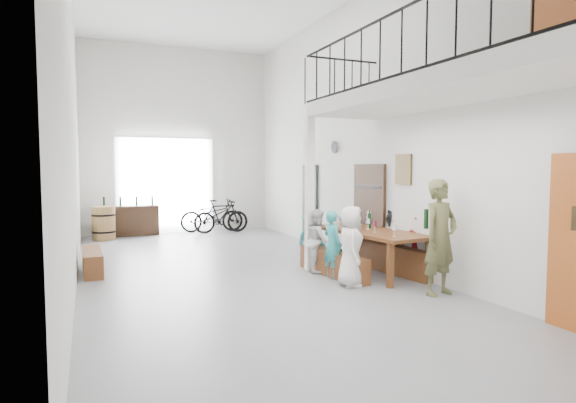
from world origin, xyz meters
name	(u,v)px	position (x,y,z in m)	size (l,w,h in m)	color
floor	(236,271)	(0.00, 0.00, 0.00)	(12.00, 12.00, 0.00)	slate
room_walls	(235,79)	(0.00, 0.00, 3.55)	(12.00, 12.00, 12.00)	silver
gateway_portal	(166,186)	(-0.40, 5.94, 1.40)	(2.80, 0.08, 2.80)	white
right_wall_decor	(419,179)	(2.70, -1.87, 1.74)	(0.07, 8.28, 5.07)	#9B4618
balcony	(436,93)	(1.98, -3.13, 2.96)	(1.52, 5.62, 4.00)	white
tasting_table	(369,235)	(2.20, -1.12, 0.71)	(1.27, 2.55, 0.79)	brown
bench_inner	(333,264)	(1.47, -1.06, 0.21)	(0.30, 1.87, 0.43)	brown
bench_wall	(386,257)	(2.57, -1.12, 0.26)	(0.29, 2.26, 0.52)	brown
tableware	(355,221)	(2.09, -0.79, 0.93)	(0.53, 1.78, 0.35)	black
side_bench	(92,261)	(-2.50, 0.85, 0.21)	(0.32, 1.47, 0.41)	brown
oak_barrel	(104,223)	(-2.17, 5.10, 0.45)	(0.61, 0.61, 0.90)	olive
serving_counter	(129,221)	(-1.48, 5.65, 0.42)	(1.60, 0.44, 0.84)	#311C12
counter_bottles	(129,201)	(-1.48, 5.66, 0.98)	(1.36, 0.10, 0.28)	black
guest_left_a	(351,246)	(1.37, -1.87, 0.66)	(0.64, 0.42, 1.31)	silver
guest_left_b	(332,244)	(1.38, -1.23, 0.59)	(0.43, 0.28, 1.18)	teal
guest_left_c	(318,240)	(1.38, -0.66, 0.58)	(0.57, 0.44, 1.17)	silver
guest_left_d	(312,238)	(1.48, -0.16, 0.55)	(0.71, 0.41, 1.10)	teal
guest_right_a	(418,245)	(2.83, -1.72, 0.56)	(0.65, 0.27, 1.11)	red
guest_right_b	(394,238)	(2.85, -0.96, 0.58)	(1.07, 0.34, 1.15)	black
guest_right_c	(373,236)	(2.76, -0.36, 0.55)	(0.53, 0.35, 1.09)	silver
host_standing	(440,237)	(2.36, -2.84, 0.88)	(0.64, 0.42, 1.76)	brown
potted_plant	(343,248)	(2.45, 0.31, 0.21)	(0.38, 0.33, 0.42)	#1F4B1A
bicycle_near	(212,215)	(0.90, 5.60, 0.49)	(0.65, 1.88, 0.99)	black
bicycle_far	(221,216)	(1.09, 5.24, 0.50)	(0.47, 1.65, 0.99)	black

